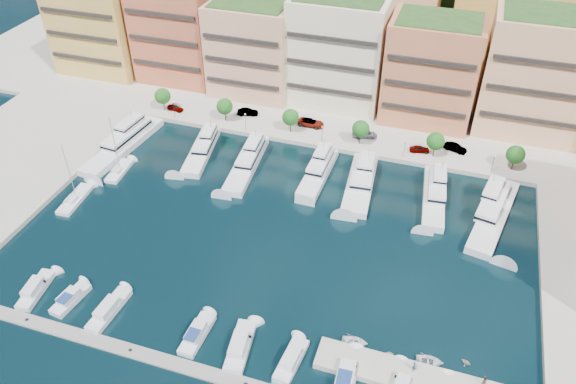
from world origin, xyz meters
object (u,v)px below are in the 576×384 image
at_px(tree_5, 516,155).
at_px(lamppost_4, 494,161).
at_px(lamppost_2, 322,132).
at_px(car_1, 248,112).
at_px(lamppost_0, 174,107).
at_px(yacht_2, 248,160).
at_px(car_0, 175,108).
at_px(yacht_3, 319,169).
at_px(yacht_5, 435,193).
at_px(tender_2, 430,361).
at_px(person_1, 484,380).
at_px(cruiser_7, 346,376).
at_px(sailboat_2, 119,171).
at_px(tree_3, 361,129).
at_px(tender_1, 389,354).
at_px(sailboat_1, 75,200).
at_px(cruiser_0, 36,290).
at_px(tree_4, 436,141).
at_px(yacht_1, 202,149).
at_px(tree_2, 291,117).
at_px(cruiser_5, 240,346).
at_px(cruiser_6, 291,360).
at_px(car_3, 365,134).
at_px(tender_3, 466,362).
at_px(yacht_4, 361,181).
at_px(tender_0, 355,342).
at_px(yacht_0, 125,142).
at_px(person_0, 414,366).
at_px(tree_1, 225,106).
at_px(yacht_6, 494,211).
at_px(car_2, 311,123).
at_px(cruiser_2, 109,310).
at_px(lamppost_1, 245,119).
at_px(lamppost_3, 405,146).
at_px(car_4, 420,149).
at_px(car_5, 455,148).

bearing_deg(tree_5, lamppost_4, -150.10).
bearing_deg(lamppost_2, car_1, 162.64).
relative_size(lamppost_0, yacht_2, 0.20).
xyz_separation_m(tree_5, car_0, (-77.38, 0.61, -3.05)).
bearing_deg(yacht_3, yacht_5, -1.78).
xyz_separation_m(lamppost_0, lamppost_2, (36.00, 0.00, 0.00)).
relative_size(tender_2, person_1, 2.37).
relative_size(cruiser_7, sailboat_2, 0.67).
xyz_separation_m(yacht_3, tender_2, (27.41, -39.40, -0.80)).
height_order(tree_3, lamppost_0, tree_3).
xyz_separation_m(yacht_2, tender_1, (36.76, -38.40, -0.84)).
distance_m(lamppost_2, yacht_5, 28.20).
bearing_deg(sailboat_1, cruiser_0, -70.05).
xyz_separation_m(tree_4, yacht_1, (-48.04, -12.86, -3.65)).
height_order(yacht_3, car_0, yacht_3).
height_order(lamppost_0, yacht_2, yacht_2).
distance_m(tree_2, tender_1, 61.56).
bearing_deg(tender_1, lamppost_0, 35.51).
bearing_deg(cruiser_5, cruiser_7, -0.06).
xyz_separation_m(tree_3, cruiser_6, (2.81, -58.08, -4.20)).
bearing_deg(cruiser_7, car_3, 99.66).
xyz_separation_m(tree_2, cruiser_0, (-24.47, -58.09, -4.20)).
distance_m(lamppost_2, tender_3, 59.37).
xyz_separation_m(yacht_4, tender_0, (7.42, -38.36, -0.69)).
distance_m(lamppost_0, cruiser_7, 78.36).
height_order(tree_4, yacht_0, tree_4).
xyz_separation_m(lamppost_2, yacht_0, (-41.39, -13.41, -2.62)).
height_order(lamppost_2, sailboat_2, sailboat_2).
bearing_deg(cruiser_7, person_0, 22.07).
relative_size(tree_1, tender_0, 1.46).
distance_m(yacht_6, car_2, 45.67).
relative_size(cruiser_2, person_1, 5.50).
bearing_deg(car_0, tender_0, -125.70).
bearing_deg(cruiser_6, yacht_4, 89.35).
relative_size(lamppost_1, lamppost_2, 1.00).
xyz_separation_m(sailboat_1, tender_2, (70.13, -16.00, 0.10)).
relative_size(cruiser_5, sailboat_2, 0.71).
distance_m(tree_2, lamppost_3, 26.12).
relative_size(cruiser_6, car_4, 1.88).
distance_m(car_3, car_5, 19.77).
height_order(yacht_2, yacht_3, same).
distance_m(tree_1, lamppost_1, 6.49).
bearing_deg(yacht_4, tender_1, -72.11).
height_order(lamppost_4, yacht_2, yacht_2).
relative_size(yacht_3, yacht_4, 0.88).
bearing_deg(tree_2, cruiser_7, -65.16).
xyz_separation_m(cruiser_2, sailboat_1, (-21.55, 22.13, -0.24)).
bearing_deg(cruiser_5, sailboat_2, 140.64).
relative_size(yacht_5, tender_3, 13.83).
distance_m(tree_2, tender_0, 58.63).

